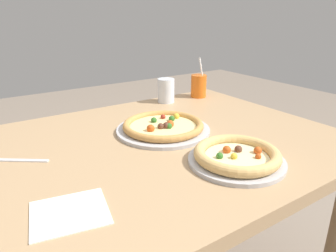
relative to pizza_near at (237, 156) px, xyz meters
name	(u,v)px	position (x,y,z in m)	size (l,w,h in m)	color
dining_table	(168,168)	(-0.06, 0.26, -0.13)	(1.15, 0.93, 0.75)	tan
pizza_near	(237,156)	(0.00, 0.00, 0.00)	(0.28, 0.28, 0.04)	#B7B7BC
pizza_far	(163,127)	(-0.04, 0.32, 0.00)	(0.34, 0.34, 0.04)	#B7B7BC
drink_cup_colored	(199,86)	(0.37, 0.63, 0.04)	(0.08, 0.08, 0.19)	orange
water_cup_clear	(166,90)	(0.18, 0.64, 0.04)	(0.08, 0.08, 0.11)	silver
paper_napkin	(70,213)	(-0.47, 0.03, -0.02)	(0.16, 0.14, 0.00)	white
fork	(10,160)	(-0.54, 0.37, -0.02)	(0.17, 0.13, 0.00)	silver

